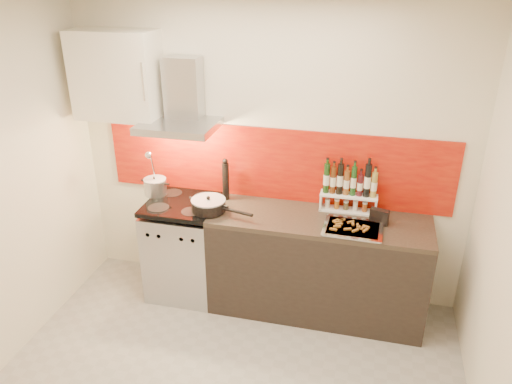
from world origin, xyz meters
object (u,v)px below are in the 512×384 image
(range_stove, at_px, (185,249))
(counter, at_px, (317,265))
(stock_pot, at_px, (155,187))
(saute_pan, at_px, (209,205))
(baking_tray, at_px, (353,228))
(pepper_mill, at_px, (226,180))

(range_stove, distance_m, counter, 1.20)
(counter, relative_size, stock_pot, 8.96)
(stock_pot, height_order, saute_pan, stock_pot)
(counter, bearing_deg, saute_pan, -173.76)
(range_stove, xyz_separation_m, saute_pan, (0.29, -0.10, 0.52))
(range_stove, height_order, baking_tray, baking_tray)
(range_stove, bearing_deg, stock_pot, 160.95)
(counter, height_order, pepper_mill, pepper_mill)
(stock_pot, bearing_deg, baking_tray, -7.26)
(saute_pan, relative_size, pepper_mill, 1.45)
(saute_pan, bearing_deg, pepper_mill, 76.87)
(range_stove, xyz_separation_m, pepper_mill, (0.35, 0.18, 0.64))
(counter, xyz_separation_m, pepper_mill, (-0.85, 0.17, 0.63))
(counter, relative_size, saute_pan, 3.27)
(range_stove, height_order, saute_pan, saute_pan)
(stock_pot, relative_size, saute_pan, 0.36)
(range_stove, xyz_separation_m, baking_tray, (1.47, -0.13, 0.47))
(baking_tray, bearing_deg, pepper_mill, 164.92)
(counter, relative_size, pepper_mill, 4.75)
(range_stove, bearing_deg, pepper_mill, 26.67)
(counter, distance_m, stock_pot, 1.58)
(counter, xyz_separation_m, stock_pot, (-1.48, 0.09, 0.53))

